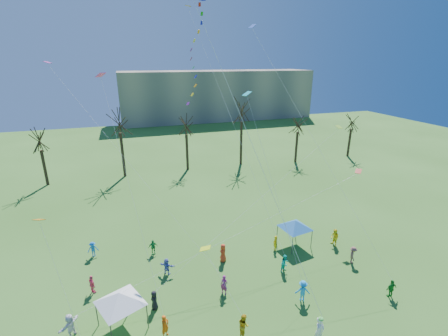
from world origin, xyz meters
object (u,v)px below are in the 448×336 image
object	(u,v)px
distant_building	(218,95)
canopy_tent_blue	(295,224)
hero_kite_flyer	(319,331)
canopy_tent_white	(120,298)
big_box_kite	(199,57)

from	to	relation	value
distant_building	canopy_tent_blue	bearing A→B (deg)	-100.61
hero_kite_flyer	distant_building	bearing A→B (deg)	55.52
distant_building	hero_kite_flyer	size ratio (longest dim) A/B	27.92
canopy_tent_white	big_box_kite	bearing A→B (deg)	19.31
canopy_tent_white	distant_building	bearing A→B (deg)	68.50
big_box_kite	canopy_tent_blue	world-z (taller)	big_box_kite
hero_kite_flyer	canopy_tent_blue	size ratio (longest dim) A/B	0.57
canopy_tent_white	canopy_tent_blue	xyz separation A→B (m)	(17.20, 5.59, -0.13)
hero_kite_flyer	big_box_kite	size ratio (longest dim) A/B	0.09
distant_building	hero_kite_flyer	xyz separation A→B (m)	(-18.11, -83.81, -6.43)
distant_building	canopy_tent_blue	xyz separation A→B (m)	(-13.61, -72.62, -5.06)
distant_building	canopy_tent_white	xyz separation A→B (m)	(-30.81, -78.21, -4.94)
hero_kite_flyer	canopy_tent_white	distance (m)	13.96
canopy_tent_blue	big_box_kite	bearing A→B (deg)	-162.85
hero_kite_flyer	canopy_tent_white	size ratio (longest dim) A/B	0.58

